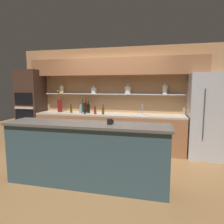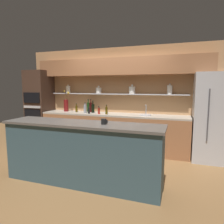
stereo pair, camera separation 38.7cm
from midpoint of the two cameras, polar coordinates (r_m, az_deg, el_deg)
The scene contains 18 objects.
ground_plane at distance 4.09m, azimuth -6.84°, elevation -15.82°, with size 12.00×12.00×0.00m, color brown.
back_wall_unit at distance 5.22m, azimuth -1.31°, elevation 6.74°, with size 5.20×0.44×2.60m.
back_counter_unit at distance 5.10m, azimuth -3.18°, elevation -5.64°, with size 3.73×0.62×0.92m.
island_counter at distance 3.37m, azimuth -10.67°, elevation -11.69°, with size 2.68×0.61×1.02m.
refrigerator at distance 4.85m, azimuth 23.58°, elevation -1.08°, with size 0.82×0.73×1.89m.
oven_tower at distance 6.00m, azimuth -23.74°, elevation 1.13°, with size 0.62×0.64×2.04m.
flower_vase at distance 5.60m, azimuth -16.59°, elevation 1.89°, with size 0.17×0.12×0.57m.
sink_fixture at distance 4.85m, azimuth 6.26°, elevation -0.51°, with size 0.28×0.28×0.25m.
bottle_spirit_0 at distance 5.14m, azimuth -11.09°, elevation 0.81°, with size 0.08×0.08×0.27m.
bottle_wine_1 at distance 5.41m, azimuth -10.32°, elevation 1.35°, with size 0.07×0.07×0.34m.
bottle_sauce_2 at distance 4.94m, azimuth -7.00°, elevation 0.18°, with size 0.05×0.05×0.18m.
bottle_wine_3 at distance 5.22m, azimuth -8.89°, elevation 1.01°, with size 0.08×0.08×0.32m.
bottle_sauce_4 at distance 5.01m, azimuth -7.10°, elevation 0.35°, with size 0.06×0.06×0.19m.
bottle_oil_5 at distance 4.90m, azimuth -4.84°, elevation 0.39°, with size 0.06×0.06×0.24m.
bottle_sauce_6 at distance 5.06m, azimuth -9.96°, elevation 0.22°, with size 0.05×0.05×0.17m.
bottle_wine_7 at distance 5.35m, azimuth -9.55°, elevation 1.31°, with size 0.08×0.08×0.34m.
bottle_oil_8 at distance 5.39m, azimuth -13.63°, elevation 0.81°, with size 0.06×0.06×0.23m.
coffee_mug at distance 3.08m, azimuth -4.23°, elevation -2.78°, with size 0.11×0.09×0.09m.
Camera 1 is at (1.13, -3.58, 1.60)m, focal length 32.00 mm.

